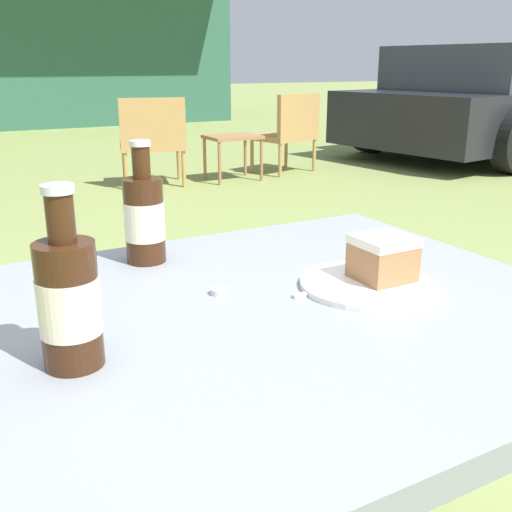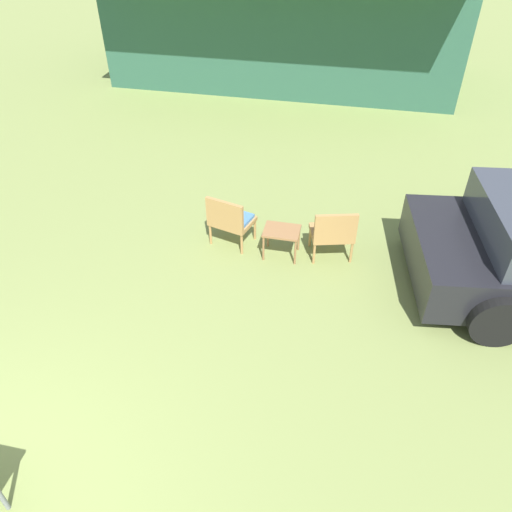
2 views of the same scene
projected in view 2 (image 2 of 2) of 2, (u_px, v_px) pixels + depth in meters
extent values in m
cube|color=#2D5B47|center=(289.00, 5.00, 11.88)|extent=(8.01, 3.64, 3.28)
cylinder|color=black|center=(457.00, 222.00, 7.04)|extent=(0.68, 0.29, 0.66)
cylinder|color=black|center=(498.00, 320.00, 5.53)|extent=(0.68, 0.29, 0.66)
cylinder|color=#B2844C|center=(255.00, 230.00, 7.18)|extent=(0.04, 0.04, 0.33)
cylinder|color=#B2844C|center=(224.00, 220.00, 7.37)|extent=(0.04, 0.04, 0.33)
cylinder|color=#B2844C|center=(242.00, 244.00, 6.91)|extent=(0.04, 0.04, 0.33)
cylinder|color=#B2844C|center=(210.00, 234.00, 7.09)|extent=(0.04, 0.04, 0.33)
cube|color=#B2844C|center=(232.00, 221.00, 7.02)|extent=(0.66, 0.58, 0.06)
cube|color=#B2844C|center=(225.00, 214.00, 6.74)|extent=(0.56, 0.20, 0.40)
cube|color=#4C7FB7|center=(232.00, 218.00, 6.98)|extent=(0.59, 0.50, 0.05)
cylinder|color=#B2844C|center=(346.00, 235.00, 7.07)|extent=(0.04, 0.04, 0.33)
cylinder|color=#B2844C|center=(310.00, 237.00, 7.05)|extent=(0.04, 0.04, 0.33)
cylinder|color=#B2844C|center=(351.00, 253.00, 6.76)|extent=(0.04, 0.04, 0.33)
cylinder|color=#B2844C|center=(314.00, 254.00, 6.74)|extent=(0.04, 0.04, 0.33)
cube|color=#B2844C|center=(332.00, 233.00, 6.79)|extent=(0.66, 0.58, 0.06)
cube|color=#B2844C|center=(336.00, 228.00, 6.49)|extent=(0.56, 0.20, 0.40)
cube|color=#996B42|center=(282.00, 231.00, 6.74)|extent=(0.49, 0.37, 0.03)
cylinder|color=#996B42|center=(263.00, 248.00, 6.78)|extent=(0.03, 0.03, 0.39)
cylinder|color=#996B42|center=(295.00, 253.00, 6.71)|extent=(0.03, 0.03, 0.39)
cylinder|color=#996B42|center=(268.00, 235.00, 7.03)|extent=(0.03, 0.03, 0.39)
cylinder|color=#996B42|center=(299.00, 239.00, 6.96)|extent=(0.03, 0.03, 0.39)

